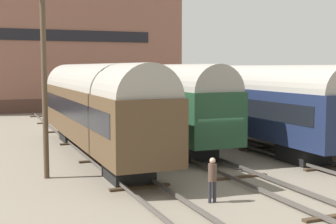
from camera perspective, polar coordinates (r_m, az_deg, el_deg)
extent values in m
plane|color=slate|center=(24.00, 5.19, -6.46)|extent=(200.00, 200.00, 0.00)
cube|color=#4C4742|center=(22.02, -7.75, -7.09)|extent=(0.08, 60.00, 0.16)
cube|color=#4C4742|center=(22.41, -4.17, -6.84)|extent=(0.08, 60.00, 0.16)
cube|color=#3D2D1E|center=(19.46, -3.42, -9.14)|extent=(2.60, 0.24, 0.10)
cube|color=#3D2D1E|center=(25.07, -7.88, -5.85)|extent=(2.60, 0.24, 0.10)
cube|color=#3D2D1E|center=(30.83, -10.66, -3.76)|extent=(2.60, 0.24, 0.10)
cube|color=#3D2D1E|center=(36.66, -12.55, -2.32)|extent=(2.60, 0.24, 0.10)
cube|color=#3D2D1E|center=(42.55, -13.92, -1.28)|extent=(2.60, 0.24, 0.10)
cube|color=#3D2D1E|center=(48.46, -14.95, -0.49)|extent=(2.60, 0.24, 0.10)
cube|color=#4C4742|center=(23.65, 3.64, -6.18)|extent=(0.08, 60.00, 0.16)
cube|color=#4C4742|center=(24.30, 6.71, -5.89)|extent=(0.08, 60.00, 0.16)
cube|color=#3D2D1E|center=(16.78, 19.80, -11.87)|extent=(2.60, 0.24, 0.10)
cube|color=#3D2D1E|center=(21.44, 8.92, -7.82)|extent=(2.60, 0.24, 0.10)
cube|color=#3D2D1E|center=(26.64, 2.21, -5.13)|extent=(2.60, 0.24, 0.10)
cube|color=#3D2D1E|center=(32.12, -2.23, -3.30)|extent=(2.60, 0.24, 0.10)
cube|color=#3D2D1E|center=(37.75, -5.35, -1.99)|extent=(2.60, 0.24, 0.10)
cube|color=#3D2D1E|center=(43.49, -7.65, -1.02)|extent=(2.60, 0.24, 0.10)
cube|color=#3D2D1E|center=(49.29, -9.41, -0.28)|extent=(2.60, 0.24, 0.10)
cube|color=#4C4742|center=(26.07, 13.22, -5.22)|extent=(0.08, 60.00, 0.16)
cube|color=#4C4742|center=(26.91, 15.72, -4.94)|extent=(0.08, 60.00, 0.16)
cube|color=#3D2D1E|center=(24.22, 18.75, -6.50)|extent=(2.60, 0.24, 0.10)
cube|color=#3D2D1E|center=(28.92, 10.92, -4.37)|extent=(2.60, 0.24, 0.10)
cube|color=#3D2D1E|center=(34.04, 5.39, -2.81)|extent=(2.60, 0.24, 0.10)
cube|color=#3D2D1E|center=(39.40, 1.34, -1.65)|extent=(2.60, 0.24, 0.10)
cube|color=#3D2D1E|center=(44.93, -1.72, -0.77)|extent=(2.60, 0.24, 0.10)
cube|color=#3D2D1E|center=(50.56, -4.11, -0.07)|extent=(2.60, 0.24, 0.10)
cube|color=black|center=(36.03, -4.54, -1.62)|extent=(1.80, 2.40, 1.00)
cube|color=black|center=(25.58, 3.23, -4.55)|extent=(1.80, 2.40, 1.00)
cube|color=#1E4228|center=(30.51, -1.33, 0.64)|extent=(2.91, 17.43, 2.75)
cube|color=black|center=(30.48, -1.33, 1.25)|extent=(2.95, 16.04, 0.99)
cylinder|color=gray|center=(30.42, -1.34, 3.21)|extent=(2.76, 17.08, 2.76)
cube|color=black|center=(35.85, 3.82, -1.65)|extent=(1.80, 2.40, 1.00)
cube|color=black|center=(25.50, 16.10, -4.80)|extent=(1.80, 2.40, 1.00)
cube|color=#192342|center=(30.28, 8.96, 0.49)|extent=(2.88, 18.95, 2.70)
cube|color=black|center=(30.25, 8.97, 1.10)|extent=(2.92, 17.43, 0.97)
cylinder|color=gray|center=(30.19, 9.00, 3.04)|extent=(2.74, 18.57, 2.74)
cube|color=black|center=(32.21, -11.21, -2.56)|extent=(1.80, 2.40, 1.00)
cube|color=black|center=(20.86, -4.89, -6.88)|extent=(1.80, 2.40, 1.00)
cube|color=#4C3823|center=(26.23, -8.79, -0.21)|extent=(2.91, 18.26, 2.76)
cube|color=black|center=(26.20, -8.80, 0.51)|extent=(2.95, 16.80, 0.99)
cylinder|color=gray|center=(26.13, -8.84, 2.80)|extent=(2.77, 17.90, 2.77)
cube|color=brown|center=(29.48, 16.51, -2.39)|extent=(2.76, 12.14, 0.10)
cylinder|color=brown|center=(33.67, 8.53, -2.19)|extent=(0.20, 0.20, 0.98)
cylinder|color=brown|center=(34.99, 12.00, -1.96)|extent=(0.20, 0.20, 0.98)
cylinder|color=brown|center=(28.81, 14.57, -3.61)|extent=(0.20, 0.20, 0.98)
cylinder|color=brown|center=(30.33, 18.30, -3.25)|extent=(0.20, 0.20, 0.98)
cube|color=brown|center=(31.06, 14.92, -1.06)|extent=(1.40, 0.40, 0.06)
cube|color=brown|center=(31.17, 14.75, -0.56)|extent=(1.40, 0.06, 0.45)
cube|color=black|center=(30.74, 14.03, -1.54)|extent=(0.06, 0.40, 0.40)
cube|color=black|center=(31.45, 15.78, -1.43)|extent=(0.06, 0.40, 0.40)
cylinder|color=#282833|center=(17.43, 5.12, -9.71)|extent=(0.12, 0.12, 0.80)
cylinder|color=#282833|center=(17.52, 5.71, -9.64)|extent=(0.12, 0.12, 0.80)
cylinder|color=#4C382D|center=(17.30, 5.44, -7.34)|extent=(0.32, 0.32, 0.66)
sphere|color=tan|center=(17.20, 5.45, -5.92)|extent=(0.22, 0.22, 0.22)
cylinder|color=#473828|center=(21.30, -14.87, 4.69)|extent=(0.24, 0.24, 9.46)
cube|color=#4F342A|center=(57.91, -13.61, 1.20)|extent=(28.86, 10.23, 1.52)
cube|color=brown|center=(57.85, -13.78, 8.74)|extent=(28.86, 10.23, 13.71)
cube|color=black|center=(52.76, -12.94, 9.09)|extent=(20.20, 0.10, 1.20)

